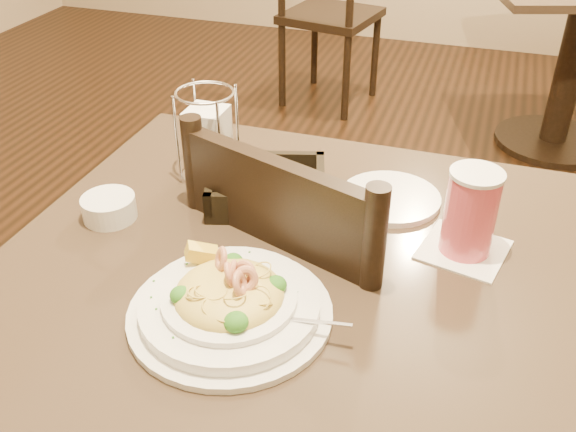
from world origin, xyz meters
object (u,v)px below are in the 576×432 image
(bread_basket, at_px, (267,190))
(butter_ramekin, at_px, (109,208))
(main_table, at_px, (284,375))
(dining_chair_near, at_px, (319,318))
(side_plate, at_px, (390,198))
(napkin_caddy, at_px, (208,140))
(pasta_bowl, at_px, (230,301))
(drink_glass, at_px, (470,213))
(dining_chair_far, at_px, (327,8))

(bread_basket, bearing_deg, butter_ramekin, -149.60)
(main_table, xyz_separation_m, butter_ramekin, (-0.33, 0.03, 0.26))
(dining_chair_near, distance_m, side_plate, 0.30)
(side_plate, height_order, butter_ramekin, butter_ramekin)
(main_table, height_order, dining_chair_near, dining_chair_near)
(main_table, xyz_separation_m, napkin_caddy, (-0.22, 0.22, 0.32))
(pasta_bowl, bearing_deg, butter_ramekin, 150.52)
(dining_chair_near, relative_size, butter_ramekin, 10.15)
(napkin_caddy, height_order, butter_ramekin, napkin_caddy)
(main_table, bearing_deg, drink_glass, 26.32)
(napkin_caddy, distance_m, butter_ramekin, 0.22)
(side_plate, bearing_deg, napkin_caddy, -177.13)
(drink_glass, height_order, bread_basket, drink_glass)
(main_table, relative_size, drink_glass, 5.94)
(dining_chair_far, height_order, drink_glass, dining_chair_far)
(dining_chair_far, xyz_separation_m, side_plate, (0.69, -2.09, 0.27))
(pasta_bowl, relative_size, butter_ramekin, 3.47)
(side_plate, bearing_deg, dining_chair_near, -151.54)
(main_table, distance_m, bread_basket, 0.33)
(main_table, bearing_deg, pasta_bowl, -104.89)
(dining_chair_far, distance_m, drink_glass, 2.37)
(drink_glass, height_order, side_plate, drink_glass)
(dining_chair_far, bearing_deg, main_table, 114.63)
(dining_chair_far, distance_m, side_plate, 2.21)
(pasta_bowl, xyz_separation_m, bread_basket, (-0.06, 0.30, -0.01))
(pasta_bowl, bearing_deg, drink_glass, 41.35)
(dining_chair_near, distance_m, drink_glass, 0.42)
(dining_chair_far, distance_m, bread_basket, 2.22)
(napkin_caddy, distance_m, side_plate, 0.35)
(main_table, height_order, side_plate, side_plate)
(dining_chair_near, relative_size, pasta_bowl, 2.92)
(pasta_bowl, bearing_deg, dining_chair_far, 102.18)
(pasta_bowl, bearing_deg, dining_chair_near, 81.71)
(main_table, height_order, butter_ramekin, butter_ramekin)
(drink_glass, bearing_deg, butter_ramekin, -170.91)
(side_plate, bearing_deg, pasta_bowl, -112.52)
(dining_chair_near, relative_size, bread_basket, 3.84)
(main_table, height_order, drink_glass, drink_glass)
(dining_chair_far, relative_size, bread_basket, 3.84)
(main_table, distance_m, butter_ramekin, 0.42)
(dining_chair_near, xyz_separation_m, butter_ramekin, (-0.34, -0.15, 0.28))
(drink_glass, relative_size, side_plate, 0.84)
(drink_glass, bearing_deg, side_plate, 141.29)
(dining_chair_near, bearing_deg, side_plate, -131.73)
(dining_chair_far, bearing_deg, drink_glass, 121.55)
(bread_basket, bearing_deg, napkin_caddy, 159.33)
(bread_basket, xyz_separation_m, side_plate, (0.21, 0.07, -0.01))
(dining_chair_near, relative_size, napkin_caddy, 5.38)
(dining_chair_near, relative_size, side_plate, 5.16)
(drink_glass, distance_m, bread_basket, 0.36)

